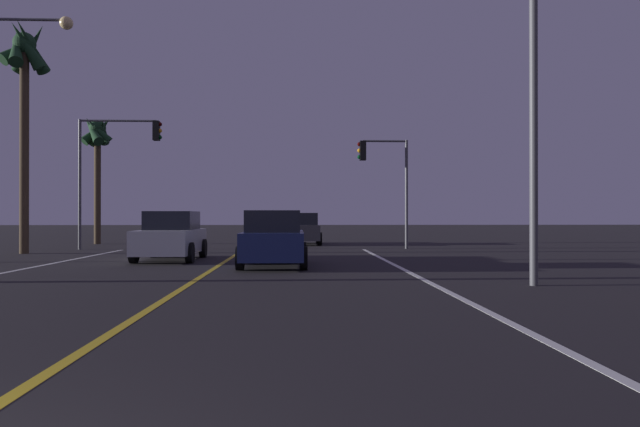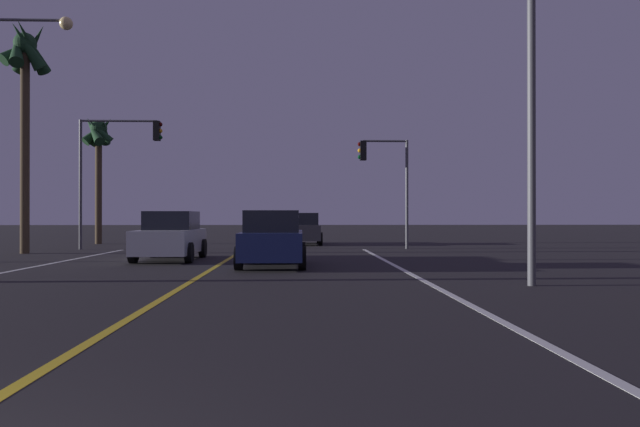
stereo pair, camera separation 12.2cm
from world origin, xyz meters
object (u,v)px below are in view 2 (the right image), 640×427
Objects in this scene: palm_tree_left_mid at (25,69)px; street_lamp_left_mid at (13,105)px; street_lamp_right_near at (512,39)px; car_lead_same_lane at (273,239)px; car_ahead_far at (303,229)px; traffic_light_near_right at (383,168)px; traffic_light_near_left at (119,153)px; car_oncoming at (171,236)px; palm_tree_left_far at (99,141)px.

street_lamp_left_mid is at bearing -69.92° from palm_tree_left_mid.
street_lamp_right_near is at bearing -36.45° from palm_tree_left_mid.
car_lead_same_lane is 0.52× the size of street_lamp_left_mid.
car_lead_same_lane is 14.05m from car_ahead_far.
car_ahead_far is (0.99, 14.01, 0.00)m from car_lead_same_lane.
street_lamp_right_near reaches higher than car_lead_same_lane.
traffic_light_near_right is at bearing -86.97° from street_lamp_right_near.
palm_tree_left_mid is (-15.91, 11.75, 2.13)m from street_lamp_right_near.
traffic_light_near_right reaches higher than car_ahead_far.
street_lamp_left_mid reaches higher than traffic_light_near_right.
street_lamp_left_mid reaches higher than car_ahead_far.
car_ahead_far is 10.30m from traffic_light_near_left.
street_lamp_left_mid is (-5.08, -0.72, 4.43)m from car_oncoming.
palm_tree_left_far is at bearing 89.06° from palm_tree_left_mid.
palm_tree_left_far is at bearing 34.56° from car_lead_same_lane.
street_lamp_left_mid reaches higher than car_lead_same_lane.
car_oncoming is 4.56m from car_lead_same_lane.
car_ahead_far is at bearing -76.81° from street_lamp_right_near.
car_lead_same_lane is 18.75m from palm_tree_left_far.
street_lamp_right_near is 1.21× the size of palm_tree_left_far.
car_oncoming is 0.50× the size of street_lamp_right_near.
traffic_light_near_right is at bearing 11.02° from palm_tree_left_mid.
palm_tree_left_mid is at bearing -90.94° from palm_tree_left_far.
car_lead_same_lane is at bearing -32.05° from palm_tree_left_mid.
street_lamp_left_mid is 13.04m from palm_tree_left_far.
palm_tree_left_mid is (-6.74, 3.82, 6.74)m from car_oncoming.
street_lamp_left_mid is at bearing -99.36° from traffic_light_near_left.
car_lead_same_lane is at bearing -51.55° from traffic_light_near_left.
street_lamp_right_near is (4.51, -19.24, 4.61)m from car_ahead_far.
traffic_light_near_left is 0.83× the size of palm_tree_left_far.
street_lamp_right_near is at bearing -166.81° from car_ahead_far.
street_lamp_left_mid is at bearing 29.06° from traffic_light_near_right.
car_oncoming is 0.45× the size of palm_tree_left_mid.
palm_tree_left_far is at bearing 85.40° from car_ahead_far.
traffic_light_near_left is (-7.52, 9.47, 3.61)m from car_lead_same_lane.
palm_tree_left_mid reaches higher than street_lamp_left_mid.
traffic_light_near_left reaches higher than car_lead_same_lane.
street_lamp_left_mid is at bearing -83.29° from palm_tree_left_far.
car_oncoming is at bearing -61.60° from palm_tree_left_far.
palm_tree_left_far reaches higher than car_lead_same_lane.
palm_tree_left_mid reaches higher than traffic_light_near_left.
palm_tree_left_far is (-15.78, 20.15, 0.25)m from street_lamp_right_near.
street_lamp_left_mid is at bearing -81.90° from car_oncoming.
traffic_light_near_left is at bearing -63.17° from palm_tree_left_far.
palm_tree_left_mid is (-2.89, -2.95, 3.13)m from traffic_light_near_left.
car_oncoming is 12.23m from car_ahead_far.
car_ahead_far is 20.30m from street_lamp_right_near.
palm_tree_left_mid is at bearing 110.08° from street_lamp_left_mid.
street_lamp_right_near reaches higher than traffic_light_near_right.
car_ahead_far is 16.10m from street_lamp_left_mid.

